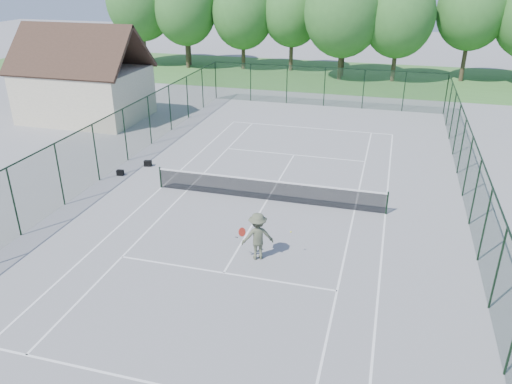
% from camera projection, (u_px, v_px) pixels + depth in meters
% --- Properties ---
extents(ground, '(140.00, 140.00, 0.00)m').
position_uv_depth(ground, '(267.00, 200.00, 23.73)').
color(ground, gray).
rests_on(ground, ground).
extents(grass_far, '(80.00, 16.00, 0.01)m').
position_uv_depth(grass_far, '(341.00, 76.00, 50.01)').
color(grass_far, '#478138').
rests_on(grass_far, ground).
extents(court_lines, '(11.05, 23.85, 0.01)m').
position_uv_depth(court_lines, '(267.00, 200.00, 23.72)').
color(court_lines, white).
rests_on(court_lines, ground).
extents(tennis_net, '(11.08, 0.08, 1.10)m').
position_uv_depth(tennis_net, '(267.00, 189.00, 23.49)').
color(tennis_net, black).
rests_on(tennis_net, ground).
extents(fence_enclosure, '(18.05, 36.05, 3.02)m').
position_uv_depth(fence_enclosure, '(268.00, 170.00, 23.08)').
color(fence_enclosure, '#1D3E22').
rests_on(fence_enclosure, ground).
extents(utility_building, '(8.60, 6.27, 6.63)m').
position_uv_depth(utility_building, '(83.00, 75.00, 35.08)').
color(utility_building, beige).
rests_on(utility_building, ground).
extents(tree_line_far, '(39.40, 6.40, 9.70)m').
position_uv_depth(tree_line_far, '(346.00, 13.00, 47.52)').
color(tree_line_far, '#483927').
rests_on(tree_line_far, ground).
extents(sports_bag_a, '(0.39, 0.26, 0.29)m').
position_uv_depth(sports_bag_a, '(120.00, 173.00, 26.44)').
color(sports_bag_a, black).
rests_on(sports_bag_a, ground).
extents(sports_bag_b, '(0.45, 0.33, 0.32)m').
position_uv_depth(sports_bag_b, '(148.00, 163.00, 27.64)').
color(sports_bag_b, black).
rests_on(sports_bag_b, ground).
extents(tennis_player, '(2.09, 1.14, 1.89)m').
position_uv_depth(tennis_player, '(258.00, 236.00, 18.67)').
color(tennis_player, '#535942').
rests_on(tennis_player, ground).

